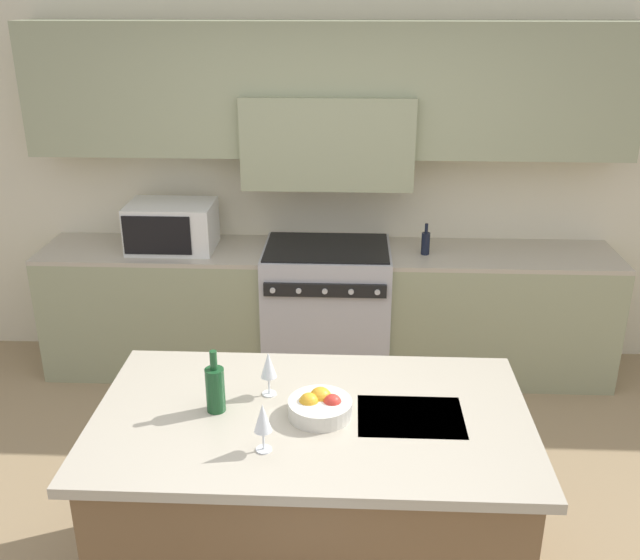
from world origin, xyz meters
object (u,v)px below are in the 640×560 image
(wine_glass_near, at_px, (263,419))
(fruit_bowl, at_px, (320,406))
(oil_bottle_on_counter, at_px, (426,243))
(wine_glass_far, at_px, (269,366))
(range_stove, at_px, (327,310))
(microwave, at_px, (172,226))
(wine_bottle, at_px, (215,388))

(wine_glass_near, distance_m, fruit_bowl, 0.34)
(fruit_bowl, height_order, oil_bottle_on_counter, oil_bottle_on_counter)
(wine_glass_far, bearing_deg, oil_bottle_on_counter, 65.58)
(wine_glass_far, xyz_separation_m, oil_bottle_on_counter, (0.85, 1.88, -0.07))
(fruit_bowl, bearing_deg, oil_bottle_on_counter, 72.94)
(range_stove, height_order, microwave, microwave)
(wine_glass_far, xyz_separation_m, fruit_bowl, (0.23, -0.15, -0.10))
(microwave, xyz_separation_m, fruit_bowl, (1.11, -2.07, -0.11))
(fruit_bowl, distance_m, oil_bottle_on_counter, 2.12)
(microwave, distance_m, wine_bottle, 2.16)
(range_stove, bearing_deg, wine_bottle, -100.93)
(fruit_bowl, bearing_deg, wine_glass_far, 146.39)
(wine_glass_near, bearing_deg, wine_glass_far, 93.43)
(range_stove, height_order, fruit_bowl, fruit_bowl)
(microwave, bearing_deg, wine_glass_far, -65.28)
(microwave, xyz_separation_m, wine_bottle, (0.67, -2.05, -0.04))
(range_stove, xyz_separation_m, microwave, (-1.07, 0.02, 0.60))
(wine_bottle, bearing_deg, oil_bottle_on_counter, 62.21)
(wine_glass_far, bearing_deg, range_stove, 84.46)
(range_stove, bearing_deg, fruit_bowl, -88.74)
(oil_bottle_on_counter, bearing_deg, range_stove, 178.00)
(microwave, height_order, fruit_bowl, microwave)
(wine_glass_near, xyz_separation_m, wine_glass_far, (-0.02, 0.41, 0.00))
(range_stove, xyz_separation_m, oil_bottle_on_counter, (0.67, -0.02, 0.52))
(wine_bottle, xyz_separation_m, wine_glass_near, (0.23, -0.27, 0.03))
(microwave, bearing_deg, wine_bottle, -71.84)
(range_stove, distance_m, oil_bottle_on_counter, 0.85)
(wine_bottle, height_order, wine_glass_far, wine_bottle)
(wine_bottle, relative_size, wine_glass_far, 1.36)
(microwave, xyz_separation_m, wine_glass_near, (0.91, -2.33, -0.01))
(wine_bottle, bearing_deg, microwave, 108.16)
(microwave, relative_size, oil_bottle_on_counter, 2.69)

